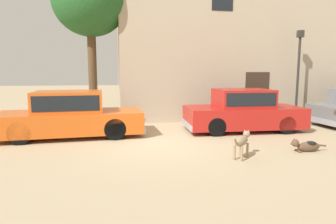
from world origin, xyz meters
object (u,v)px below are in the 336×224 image
Objects in this scene: stray_dog_spotted at (242,141)px; parked_sedan_second at (243,110)px; stray_dog_tan at (306,146)px; parked_sedan_nearest at (70,114)px; street_lamp at (299,64)px; acacia_tree_left at (90,2)px.

parked_sedan_second is at bearing 19.17° from stray_dog_spotted.
stray_dog_spotted is at bearing 7.71° from stray_dog_tan.
parked_sedan_nearest is 6.26× the size of stray_dog_spotted.
stray_dog_tan is at bearing -28.15° from parked_sedan_nearest.
street_lamp is at bearing 5.63° from parked_sedan_nearest.
stray_dog_spotted reaches higher than stray_dog_tan.
acacia_tree_left reaches higher than parked_sedan_nearest.
parked_sedan_second is 5.65× the size of stray_dog_spotted.
stray_dog_spotted is 0.72× the size of stray_dog_tan.
stray_dog_tan is 9.45m from acacia_tree_left.
acacia_tree_left is at bearing 77.41° from stray_dog_spotted.
parked_sedan_nearest reaches higher than stray_dog_tan.
parked_sedan_nearest is 1.26× the size of street_lamp.
parked_sedan_second is 3.55m from stray_dog_spotted.
parked_sedan_nearest is 1.11× the size of parked_sedan_second.
street_lamp is 0.60× the size of acacia_tree_left.
acacia_tree_left is (-8.47, 1.33, 2.45)m from street_lamp.
parked_sedan_second reaches higher than stray_dog_tan.
street_lamp is (9.02, 1.37, 1.70)m from parked_sedan_nearest.
parked_sedan_second is 3.07m from stray_dog_tan.
parked_sedan_second reaches higher than parked_sedan_nearest.
acacia_tree_left is (-5.87, 5.71, 4.72)m from stray_dog_tan.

